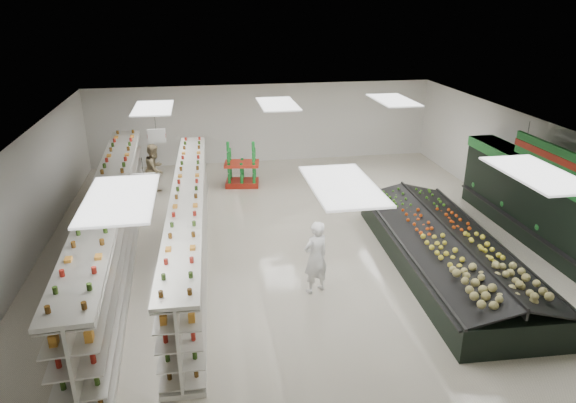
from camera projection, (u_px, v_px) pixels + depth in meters
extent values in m
plane|color=beige|center=(300.00, 244.00, 14.37)|extent=(16.00, 16.00, 0.00)
cube|color=white|center=(301.00, 132.00, 13.19)|extent=(14.00, 16.00, 0.02)
cube|color=white|center=(263.00, 123.00, 21.10)|extent=(14.00, 0.02, 3.20)
cube|color=white|center=(23.00, 207.00, 12.67)|extent=(0.02, 16.00, 3.20)
cube|color=white|center=(537.00, 176.00, 14.88)|extent=(0.02, 16.00, 3.20)
cube|color=black|center=(553.00, 213.00, 13.62)|extent=(0.80, 8.00, 2.20)
cube|color=#217C2E|center=(559.00, 179.00, 13.26)|extent=(0.85, 8.00, 0.30)
cube|color=black|center=(541.00, 232.00, 13.78)|extent=(0.55, 7.80, 0.15)
cube|color=silver|center=(550.00, 204.00, 13.50)|extent=(0.45, 7.70, 0.03)
cube|color=silver|center=(552.00, 194.00, 13.39)|extent=(0.45, 7.70, 0.03)
cube|color=white|center=(144.00, 182.00, 10.92)|extent=(0.50, 0.06, 0.40)
cube|color=#A92213|center=(144.00, 182.00, 10.92)|extent=(0.52, 0.02, 0.12)
cylinder|color=black|center=(143.00, 169.00, 10.81)|extent=(0.01, 0.01, 0.50)
cube|color=white|center=(157.00, 136.00, 14.59)|extent=(0.50, 0.06, 0.40)
cube|color=#A92213|center=(157.00, 136.00, 14.59)|extent=(0.52, 0.02, 0.12)
cylinder|color=black|center=(156.00, 126.00, 14.47)|extent=(0.01, 0.01, 0.50)
cube|color=#217C2E|center=(554.00, 157.00, 13.00)|extent=(0.10, 3.20, 0.60)
cube|color=#A92213|center=(552.00, 157.00, 12.99)|extent=(0.03, 3.20, 0.18)
cylinder|color=black|center=(528.00, 130.00, 13.95)|extent=(0.01, 0.01, 0.50)
cube|color=silver|center=(118.00, 259.00, 13.41)|extent=(1.35, 11.84, 0.12)
cube|color=silver|center=(113.00, 226.00, 13.07)|extent=(0.53, 11.81, 1.97)
cube|color=silver|center=(108.00, 189.00, 12.69)|extent=(1.35, 11.84, 0.08)
cube|color=silver|center=(108.00, 255.00, 13.33)|extent=(0.90, 11.72, 0.03)
cube|color=silver|center=(106.00, 240.00, 13.17)|extent=(0.90, 11.72, 0.03)
cube|color=silver|center=(104.00, 225.00, 13.01)|extent=(0.90, 11.72, 0.03)
cube|color=silver|center=(101.00, 210.00, 12.85)|extent=(0.90, 11.72, 0.03)
cube|color=silver|center=(99.00, 193.00, 12.69)|extent=(0.90, 11.72, 0.03)
cube|color=silver|center=(126.00, 254.00, 13.41)|extent=(0.90, 11.72, 0.03)
cube|color=silver|center=(124.00, 239.00, 13.25)|extent=(0.90, 11.72, 0.03)
cube|color=silver|center=(122.00, 224.00, 13.10)|extent=(0.90, 11.72, 0.03)
cube|color=silver|center=(120.00, 208.00, 12.94)|extent=(0.90, 11.72, 0.03)
cube|color=silver|center=(118.00, 192.00, 12.78)|extent=(0.90, 11.72, 0.03)
cube|color=silver|center=(192.00, 254.00, 13.68)|extent=(1.09, 10.73, 0.11)
cube|color=silver|center=(190.00, 225.00, 13.37)|extent=(0.34, 10.71, 1.79)
cube|color=silver|center=(187.00, 192.00, 13.03)|extent=(1.09, 10.73, 0.07)
cube|color=silver|center=(184.00, 251.00, 13.61)|extent=(0.68, 10.63, 0.03)
cube|color=silver|center=(183.00, 237.00, 13.47)|extent=(0.68, 10.63, 0.03)
cube|color=silver|center=(182.00, 224.00, 13.32)|extent=(0.68, 10.63, 0.03)
cube|color=silver|center=(180.00, 210.00, 13.18)|extent=(0.68, 10.63, 0.03)
cube|color=silver|center=(179.00, 196.00, 13.04)|extent=(0.68, 10.63, 0.03)
cube|color=silver|center=(200.00, 250.00, 13.67)|extent=(0.68, 10.63, 0.03)
cube|color=silver|center=(199.00, 236.00, 13.52)|extent=(0.68, 10.63, 0.03)
cube|color=silver|center=(198.00, 223.00, 13.38)|extent=(0.68, 10.63, 0.03)
cube|color=silver|center=(197.00, 209.00, 13.24)|extent=(0.68, 10.63, 0.03)
cube|color=silver|center=(196.00, 195.00, 13.09)|extent=(0.68, 10.63, 0.03)
cube|color=black|center=(446.00, 255.00, 12.98)|extent=(2.80, 7.32, 0.72)
cube|color=#262626|center=(401.00, 244.00, 12.70)|extent=(0.39, 7.22, 0.06)
cube|color=#262626|center=(493.00, 238.00, 12.97)|extent=(0.39, 7.22, 0.06)
cube|color=black|center=(423.00, 239.00, 12.72)|extent=(1.65, 7.17, 0.37)
cube|color=black|center=(472.00, 236.00, 12.87)|extent=(1.65, 7.17, 0.37)
cube|color=#262626|center=(448.00, 234.00, 12.76)|extent=(0.37, 7.11, 0.26)
cube|color=#A92213|center=(242.00, 183.00, 18.78)|extent=(1.28, 0.95, 0.20)
cube|color=red|center=(242.00, 164.00, 18.51)|extent=(1.34, 1.01, 0.10)
imported|color=white|center=(316.00, 257.00, 11.71)|extent=(0.77, 0.66, 1.78)
imported|color=tan|center=(155.00, 169.00, 17.77)|extent=(0.82, 1.00, 1.77)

